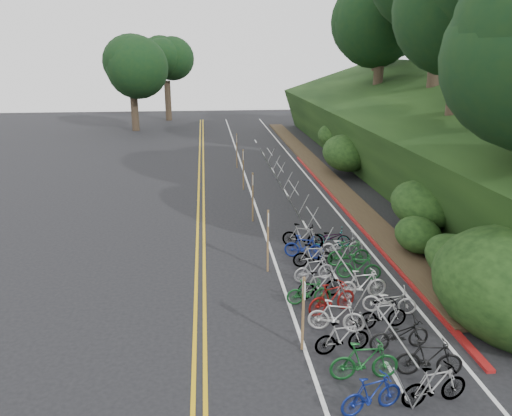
% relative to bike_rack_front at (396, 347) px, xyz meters
% --- Properties ---
extents(ground, '(120.00, 120.00, 0.00)m').
position_rel_bike_rack_front_xyz_m(ground, '(-3.07, 1.81, -0.88)').
color(ground, black).
rests_on(ground, ground).
extents(road_markings, '(7.47, 80.00, 0.01)m').
position_rel_bike_rack_front_xyz_m(road_markings, '(-2.44, 11.91, -0.87)').
color(road_markings, gold).
rests_on(road_markings, ground).
extents(red_curb, '(0.25, 28.00, 0.10)m').
position_rel_bike_rack_front_xyz_m(red_curb, '(2.63, 13.81, -0.83)').
color(red_curb, maroon).
rests_on(red_curb, ground).
extents(embankment, '(14.30, 48.14, 9.11)m').
position_rel_bike_rack_front_xyz_m(embankment, '(9.89, 20.85, 1.69)').
color(embankment, black).
rests_on(embankment, ground).
extents(tree_cluster, '(31.84, 53.53, 17.28)m').
position_rel_bike_rack_front_xyz_m(tree_cluster, '(6.68, 23.85, 9.94)').
color(tree_cluster, '#2D2319').
rests_on(tree_cluster, ground).
extents(bike_rack_front, '(1.17, 2.78, 1.22)m').
position_rel_bike_rack_front_xyz_m(bike_rack_front, '(0.00, 0.00, 0.00)').
color(bike_rack_front, gray).
rests_on(bike_rack_front, ground).
extents(bike_racks_rest, '(1.14, 23.00, 1.17)m').
position_rel_bike_rack_front_xyz_m(bike_racks_rest, '(-0.07, 14.81, -0.02)').
color(bike_racks_rest, gray).
rests_on(bike_racks_rest, ground).
extents(signpost_near, '(0.08, 0.40, 2.26)m').
position_rel_bike_rack_front_xyz_m(signpost_near, '(-2.15, 1.47, 0.42)').
color(signpost_near, brown).
rests_on(signpost_near, ground).
extents(signposts_rest, '(0.08, 18.40, 2.50)m').
position_rel_bike_rack_front_xyz_m(signposts_rest, '(-2.47, 15.81, 0.55)').
color(signposts_rest, brown).
rests_on(signposts_rest, ground).
extents(bike_front, '(0.43, 1.53, 0.92)m').
position_rel_bike_rack_front_xyz_m(bike_front, '(-1.42, 4.06, -0.42)').
color(bike_front, '#144C1E').
rests_on(bike_front, ground).
extents(bike_valet, '(3.02, 12.13, 1.10)m').
position_rel_bike_rack_front_xyz_m(bike_valet, '(-0.04, 3.94, -0.38)').
color(bike_valet, navy).
rests_on(bike_valet, ground).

